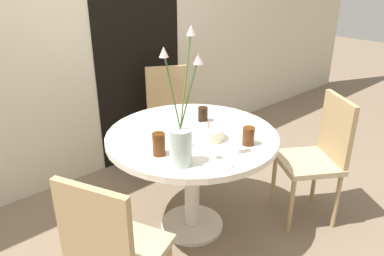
# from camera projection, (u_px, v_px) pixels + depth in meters

# --- Properties ---
(ground_plane) EXTENTS (16.00, 16.00, 0.00)m
(ground_plane) POSITION_uv_depth(u_px,v_px,m) (192.00, 226.00, 2.74)
(ground_plane) COLOR #7A6651
(wall_back) EXTENTS (8.00, 0.05, 2.60)m
(wall_back) POSITION_uv_depth(u_px,v_px,m) (93.00, 26.00, 3.04)
(wall_back) COLOR beige
(wall_back) RESTS_ON ground_plane
(doorway_panel) EXTENTS (0.90, 0.01, 2.05)m
(doorway_panel) POSITION_uv_depth(u_px,v_px,m) (139.00, 52.00, 3.38)
(doorway_panel) COLOR black
(doorway_panel) RESTS_ON ground_plane
(dining_table) EXTENTS (1.12, 1.12, 0.75)m
(dining_table) POSITION_uv_depth(u_px,v_px,m) (192.00, 151.00, 2.49)
(dining_table) COLOR silver
(dining_table) RESTS_ON ground_plane
(chair_left_flank) EXTENTS (0.54, 0.54, 0.94)m
(chair_left_flank) POSITION_uv_depth(u_px,v_px,m) (170.00, 113.00, 3.35)
(chair_left_flank) COLOR tan
(chair_left_flank) RESTS_ON ground_plane
(chair_near_front) EXTENTS (0.53, 0.53, 0.94)m
(chair_near_front) POSITION_uv_depth(u_px,v_px,m) (112.00, 249.00, 1.76)
(chair_near_front) COLOR tan
(chair_near_front) RESTS_ON ground_plane
(chair_far_back) EXTENTS (0.55, 0.55, 0.94)m
(chair_far_back) POSITION_uv_depth(u_px,v_px,m) (319.00, 152.00, 2.66)
(chair_far_back) COLOR tan
(chair_far_back) RESTS_ON ground_plane
(birthday_cake) EXTENTS (0.20, 0.20, 0.12)m
(birthday_cake) POSITION_uv_depth(u_px,v_px,m) (209.00, 133.00, 2.36)
(birthday_cake) COLOR white
(birthday_cake) RESTS_ON dining_table
(flower_vase) EXTENTS (0.24, 0.13, 0.75)m
(flower_vase) POSITION_uv_depth(u_px,v_px,m) (181.00, 136.00, 2.01)
(flower_vase) COLOR #B2C6C1
(flower_vase) RESTS_ON dining_table
(side_plate) EXTENTS (0.17, 0.17, 0.01)m
(side_plate) POSITION_uv_depth(u_px,v_px,m) (218.00, 163.00, 2.07)
(side_plate) COLOR silver
(side_plate) RESTS_ON dining_table
(drink_glass_0) EXTENTS (0.08, 0.08, 0.13)m
(drink_glass_0) POSITION_uv_depth(u_px,v_px,m) (159.00, 144.00, 2.15)
(drink_glass_0) COLOR #51280F
(drink_glass_0) RESTS_ON dining_table
(drink_glass_1) EXTENTS (0.07, 0.07, 0.11)m
(drink_glass_1) POSITION_uv_depth(u_px,v_px,m) (248.00, 136.00, 2.27)
(drink_glass_1) COLOR #51280F
(drink_glass_1) RESTS_ON dining_table
(drink_glass_2) EXTENTS (0.07, 0.07, 0.10)m
(drink_glass_2) POSITION_uv_depth(u_px,v_px,m) (203.00, 114.00, 2.62)
(drink_glass_2) COLOR black
(drink_glass_2) RESTS_ON dining_table
(drink_glass_3) EXTENTS (0.06, 0.06, 0.10)m
(drink_glass_3) POSITION_uv_depth(u_px,v_px,m) (181.00, 139.00, 2.25)
(drink_glass_3) COLOR maroon
(drink_glass_3) RESTS_ON dining_table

